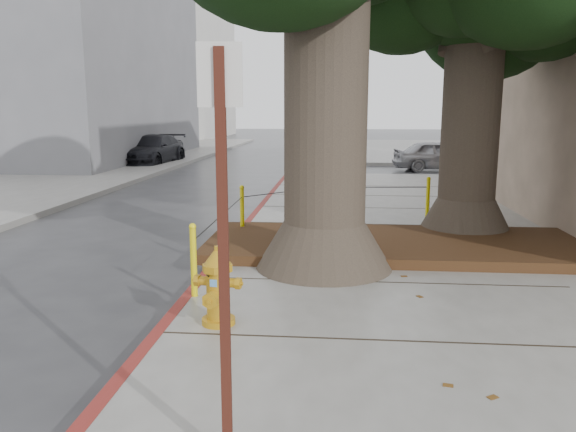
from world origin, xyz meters
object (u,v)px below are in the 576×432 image
object	(u,v)px
car_silver	(439,156)
car_dark	(152,150)
fire_hydrant	(218,287)
signpost	(223,239)

from	to	relation	value
car_silver	car_dark	xyz separation A→B (m)	(-12.66, 1.50, 0.05)
fire_hydrant	car_dark	xyz separation A→B (m)	(-7.24, 19.38, 0.10)
car_silver	signpost	bearing A→B (deg)	161.18
car_dark	fire_hydrant	bearing A→B (deg)	-64.45
fire_hydrant	signpost	bearing A→B (deg)	-67.90
fire_hydrant	car_dark	distance (m)	20.69
fire_hydrant	car_silver	xyz separation A→B (m)	(5.42, 17.88, 0.05)
signpost	car_dark	distance (m)	23.19
signpost	car_silver	size ratio (longest dim) A/B	0.73
car_dark	car_silver	bearing A→B (deg)	-1.70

